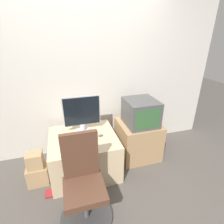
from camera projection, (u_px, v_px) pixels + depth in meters
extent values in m
plane|color=#4C4742|center=(107.00, 211.00, 1.98)|extent=(12.00, 12.00, 0.00)
cube|color=beige|center=(84.00, 73.00, 2.61)|extent=(4.40, 0.05, 2.60)
cube|color=#CCB289|center=(84.00, 153.00, 2.49)|extent=(0.90, 0.83, 0.56)
cube|color=#A37F56|center=(138.00, 139.00, 2.81)|extent=(0.61, 0.61, 0.58)
cylinder|color=#B2B2B7|center=(83.00, 130.00, 2.52)|extent=(0.20, 0.20, 0.02)
cylinder|color=#B2B2B7|center=(83.00, 127.00, 2.50)|extent=(0.08, 0.08, 0.09)
cube|color=#B2B2B7|center=(82.00, 111.00, 2.41)|extent=(0.51, 0.01, 0.43)
cube|color=black|center=(82.00, 111.00, 2.40)|extent=(0.49, 0.02, 0.40)
cube|color=silver|center=(86.00, 139.00, 2.30)|extent=(0.31, 0.14, 0.01)
ellipsoid|color=#4C4C51|center=(101.00, 135.00, 2.37)|extent=(0.07, 0.03, 0.03)
cube|color=#474747|center=(141.00, 112.00, 2.59)|extent=(0.45, 0.49, 0.38)
cube|color=#335B33|center=(148.00, 119.00, 2.38)|extent=(0.37, 0.01, 0.30)
cylinder|color=#333333|center=(87.00, 217.00, 1.90)|extent=(0.56, 0.56, 0.03)
cylinder|color=#4C4C51|center=(86.00, 204.00, 1.83)|extent=(0.05, 0.05, 0.35)
cube|color=#513323|center=(85.00, 190.00, 1.74)|extent=(0.41, 0.41, 0.07)
cube|color=#513323|center=(80.00, 155.00, 1.78)|extent=(0.37, 0.05, 0.52)
cube|color=#A3845B|center=(38.00, 175.00, 2.31)|extent=(0.26, 0.21, 0.26)
cube|color=#A3845B|center=(35.00, 160.00, 2.21)|extent=(0.19, 0.17, 0.21)
cube|color=maroon|center=(53.00, 192.00, 2.20)|extent=(0.19, 0.13, 0.02)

